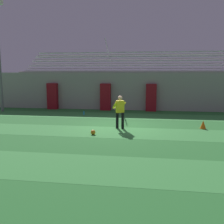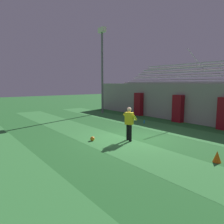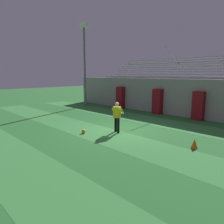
{
  "view_description": "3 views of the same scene",
  "coord_description": "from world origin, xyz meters",
  "px_view_note": "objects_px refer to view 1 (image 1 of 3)",
  "views": [
    {
      "loc": [
        1.69,
        -13.27,
        2.81
      ],
      "look_at": [
        -0.33,
        0.18,
        0.75
      ],
      "focal_mm": 42.0,
      "sensor_mm": 36.0,
      "label": 1
    },
    {
      "loc": [
        8.12,
        -7.38,
        2.84
      ],
      "look_at": [
        -0.68,
        -0.82,
        1.38
      ],
      "focal_mm": 35.0,
      "sensor_mm": 36.0,
      "label": 2
    },
    {
      "loc": [
        8.43,
        -8.54,
        3.16
      ],
      "look_at": [
        -0.98,
        0.31,
        0.9
      ],
      "focal_mm": 35.0,
      "sensor_mm": 36.0,
      "label": 3
    }
  ],
  "objects_px": {
    "padding_pillar_gate_right": "(151,98)",
    "water_bottle": "(84,113)",
    "goalkeeper": "(120,110)",
    "traffic_cone": "(203,125)",
    "padding_pillar_gate_left": "(106,97)",
    "soccer_ball": "(93,132)",
    "padding_pillar_far_left": "(53,96)"
  },
  "relations": [
    {
      "from": "goalkeeper",
      "to": "traffic_cone",
      "type": "bearing_deg",
      "value": 7.89
    },
    {
      "from": "soccer_ball",
      "to": "water_bottle",
      "type": "distance_m",
      "value": 5.74
    },
    {
      "from": "soccer_ball",
      "to": "traffic_cone",
      "type": "relative_size",
      "value": 0.52
    },
    {
      "from": "water_bottle",
      "to": "padding_pillar_far_left",
      "type": "bearing_deg",
      "value": 142.35
    },
    {
      "from": "padding_pillar_far_left",
      "to": "traffic_cone",
      "type": "distance_m",
      "value": 11.69
    },
    {
      "from": "goalkeeper",
      "to": "soccer_ball",
      "type": "bearing_deg",
      "value": -125.14
    },
    {
      "from": "goalkeeper",
      "to": "soccer_ball",
      "type": "relative_size",
      "value": 7.59
    },
    {
      "from": "padding_pillar_far_left",
      "to": "soccer_ball",
      "type": "bearing_deg",
      "value": -57.73
    },
    {
      "from": "soccer_ball",
      "to": "water_bottle",
      "type": "height_order",
      "value": "water_bottle"
    },
    {
      "from": "padding_pillar_gate_left",
      "to": "padding_pillar_far_left",
      "type": "bearing_deg",
      "value": 180.0
    },
    {
      "from": "goalkeeper",
      "to": "water_bottle",
      "type": "distance_m",
      "value": 4.96
    },
    {
      "from": "goalkeeper",
      "to": "water_bottle",
      "type": "xyz_separation_m",
      "value": [
        -2.9,
        3.95,
        -0.83
      ]
    },
    {
      "from": "soccer_ball",
      "to": "water_bottle",
      "type": "xyz_separation_m",
      "value": [
        -1.85,
        5.44,
        0.01
      ]
    },
    {
      "from": "padding_pillar_gate_left",
      "to": "goalkeeper",
      "type": "height_order",
      "value": "padding_pillar_gate_left"
    },
    {
      "from": "padding_pillar_gate_right",
      "to": "soccer_ball",
      "type": "xyz_separation_m",
      "value": [
        -2.58,
        -7.82,
        -0.88
      ]
    },
    {
      "from": "goalkeeper",
      "to": "traffic_cone",
      "type": "distance_m",
      "value": 4.26
    },
    {
      "from": "soccer_ball",
      "to": "traffic_cone",
      "type": "xyz_separation_m",
      "value": [
        5.2,
        2.07,
        0.1
      ]
    },
    {
      "from": "padding_pillar_gate_right",
      "to": "water_bottle",
      "type": "xyz_separation_m",
      "value": [
        -4.43,
        -2.39,
        -0.87
      ]
    },
    {
      "from": "padding_pillar_gate_left",
      "to": "padding_pillar_far_left",
      "type": "height_order",
      "value": "same"
    },
    {
      "from": "traffic_cone",
      "to": "goalkeeper",
      "type": "bearing_deg",
      "value": -172.11
    },
    {
      "from": "padding_pillar_gate_right",
      "to": "water_bottle",
      "type": "relative_size",
      "value": 8.27
    },
    {
      "from": "soccer_ball",
      "to": "goalkeeper",
      "type": "bearing_deg",
      "value": 54.86
    },
    {
      "from": "padding_pillar_far_left",
      "to": "padding_pillar_gate_right",
      "type": "bearing_deg",
      "value": 0.0
    },
    {
      "from": "soccer_ball",
      "to": "padding_pillar_gate_right",
      "type": "bearing_deg",
      "value": 71.72
    },
    {
      "from": "goalkeeper",
      "to": "traffic_cone",
      "type": "xyz_separation_m",
      "value": [
        4.16,
        0.58,
        -0.74
      ]
    },
    {
      "from": "padding_pillar_gate_left",
      "to": "padding_pillar_gate_right",
      "type": "xyz_separation_m",
      "value": [
        3.37,
        0.0,
        0.0
      ]
    },
    {
      "from": "padding_pillar_gate_right",
      "to": "water_bottle",
      "type": "height_order",
      "value": "padding_pillar_gate_right"
    },
    {
      "from": "padding_pillar_far_left",
      "to": "padding_pillar_gate_left",
      "type": "bearing_deg",
      "value": 0.0
    },
    {
      "from": "padding_pillar_gate_left",
      "to": "goalkeeper",
      "type": "distance_m",
      "value": 6.59
    },
    {
      "from": "soccer_ball",
      "to": "padding_pillar_gate_left",
      "type": "bearing_deg",
      "value": 95.77
    },
    {
      "from": "goalkeeper",
      "to": "traffic_cone",
      "type": "height_order",
      "value": "goalkeeper"
    },
    {
      "from": "padding_pillar_gate_left",
      "to": "goalkeeper",
      "type": "xyz_separation_m",
      "value": [
        1.84,
        -6.33,
        -0.04
      ]
    }
  ]
}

